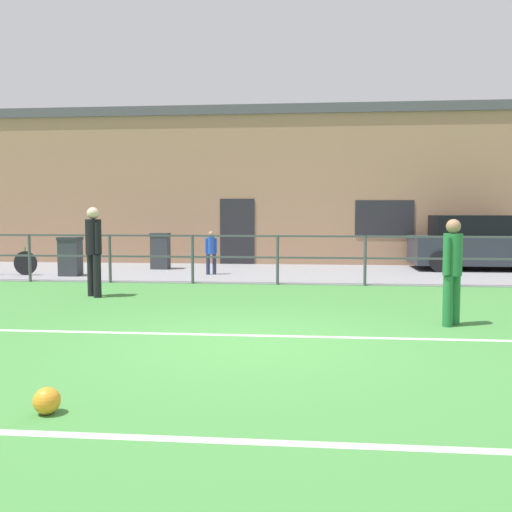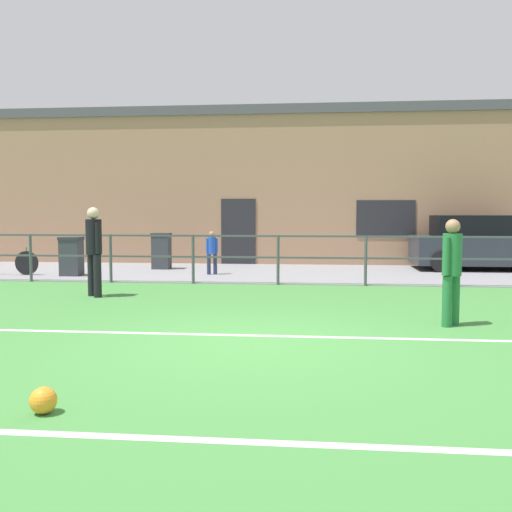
# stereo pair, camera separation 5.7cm
# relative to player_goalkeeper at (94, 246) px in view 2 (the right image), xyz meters

# --- Properties ---
(ground) EXTENTS (60.00, 44.00, 0.04)m
(ground) POSITION_rel_player_goalkeeper_xyz_m (3.52, -3.75, -1.03)
(ground) COLOR #42843D
(field_line_touchline) EXTENTS (36.00, 0.11, 0.00)m
(field_line_touchline) POSITION_rel_player_goalkeeper_xyz_m (3.52, -3.29, -1.01)
(field_line_touchline) COLOR white
(field_line_touchline) RESTS_ON ground
(field_line_hash) EXTENTS (36.00, 0.11, 0.00)m
(field_line_hash) POSITION_rel_player_goalkeeper_xyz_m (3.52, -6.92, -1.01)
(field_line_hash) COLOR white
(field_line_hash) RESTS_ON ground
(pavement_strip) EXTENTS (48.00, 5.00, 0.02)m
(pavement_strip) POSITION_rel_player_goalkeeper_xyz_m (3.52, 4.75, -1.00)
(pavement_strip) COLOR gray
(pavement_strip) RESTS_ON ground
(perimeter_fence) EXTENTS (36.07, 0.07, 1.15)m
(perimeter_fence) POSITION_rel_player_goalkeeper_xyz_m (3.52, 2.25, -0.26)
(perimeter_fence) COLOR #474C51
(perimeter_fence) RESTS_ON ground
(clubhouse_facade) EXTENTS (28.00, 2.56, 5.05)m
(clubhouse_facade) POSITION_rel_player_goalkeeper_xyz_m (3.52, 8.45, 1.52)
(clubhouse_facade) COLOR #A37A5B
(clubhouse_facade) RESTS_ON ground
(player_goalkeeper) EXTENTS (0.39, 0.37, 1.78)m
(player_goalkeeper) POSITION_rel_player_goalkeeper_xyz_m (0.00, 0.00, 0.00)
(player_goalkeeper) COLOR black
(player_goalkeeper) RESTS_ON ground
(player_striker) EXTENTS (0.32, 0.35, 1.58)m
(player_striker) POSITION_rel_player_goalkeeper_xyz_m (6.37, -2.31, -0.11)
(player_striker) COLOR #237038
(player_striker) RESTS_ON ground
(soccer_ball_match) EXTENTS (0.23, 0.23, 0.23)m
(soccer_ball_match) POSITION_rel_player_goalkeeper_xyz_m (2.11, -6.50, -0.90)
(soccer_ball_match) COLOR orange
(soccer_ball_match) RESTS_ON ground
(spectator_child) EXTENTS (0.31, 0.20, 1.15)m
(spectator_child) POSITION_rel_player_goalkeeper_xyz_m (1.64, 4.07, -0.33)
(spectator_child) COLOR #232D4C
(spectator_child) RESTS_ON pavement_strip
(parked_car_red) EXTENTS (3.87, 1.92, 1.57)m
(parked_car_red) POSITION_rel_player_goalkeeper_xyz_m (9.11, 6.16, -0.25)
(parked_car_red) COLOR #282D38
(parked_car_red) RESTS_ON pavement_strip
(bicycle_parked_1) EXTENTS (2.12, 0.04, 0.73)m
(bicycle_parked_1) POSITION_rel_player_goalkeeper_xyz_m (-3.97, 3.45, -0.66)
(bicycle_parked_1) COLOR black
(bicycle_parked_1) RESTS_ON pavement_strip
(trash_bin_0) EXTENTS (0.53, 0.45, 1.05)m
(trash_bin_0) POSITION_rel_player_goalkeeper_xyz_m (-0.10, 5.41, -0.46)
(trash_bin_0) COLOR #33383D
(trash_bin_0) RESTS_ON pavement_strip
(trash_bin_1) EXTENTS (0.54, 0.46, 1.01)m
(trash_bin_1) POSITION_rel_player_goalkeeper_xyz_m (-1.97, 3.42, -0.48)
(trash_bin_1) COLOR #33383D
(trash_bin_1) RESTS_ON pavement_strip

